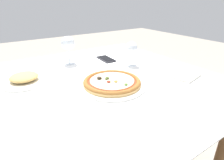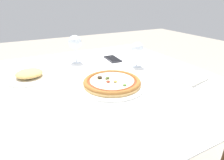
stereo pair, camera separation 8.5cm
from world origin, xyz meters
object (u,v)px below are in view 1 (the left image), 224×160
object	(u,v)px
wine_glass_far_left	(131,49)
cell_phone	(106,59)
dining_table	(71,101)
wine_glass_far_right	(68,44)
pizza_plate	(112,83)
side_plate	(24,79)

from	to	relation	value
wine_glass_far_left	cell_phone	size ratio (longest dim) A/B	0.97
dining_table	cell_phone	world-z (taller)	cell_phone
wine_glass_far_right	pizza_plate	bearing A→B (deg)	-84.87
wine_glass_far_left	side_plate	bearing A→B (deg)	171.20
dining_table	wine_glass_far_left	distance (m)	0.47
side_plate	pizza_plate	bearing A→B (deg)	-39.37
pizza_plate	wine_glass_far_right	world-z (taller)	wine_glass_far_right
wine_glass_far_right	cell_phone	world-z (taller)	wine_glass_far_right
wine_glass_far_left	wine_glass_far_right	size ratio (longest dim) A/B	0.85
dining_table	wine_glass_far_right	world-z (taller)	wine_glass_far_right
side_plate	cell_phone	bearing A→B (deg)	9.46
dining_table	wine_glass_far_right	bearing A→B (deg)	67.61
wine_glass_far_right	dining_table	bearing A→B (deg)	-112.39
cell_phone	side_plate	distance (m)	0.52
dining_table	side_plate	size ratio (longest dim) A/B	6.50
cell_phone	side_plate	bearing A→B (deg)	-170.54
dining_table	wine_glass_far_left	world-z (taller)	wine_glass_far_left
pizza_plate	cell_phone	world-z (taller)	pizza_plate
wine_glass_far_right	side_plate	world-z (taller)	wine_glass_far_right
dining_table	pizza_plate	xyz separation A→B (m)	(0.17, -0.10, 0.09)
wine_glass_far_right	cell_phone	bearing A→B (deg)	-15.74
side_plate	wine_glass_far_right	bearing A→B (deg)	27.35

